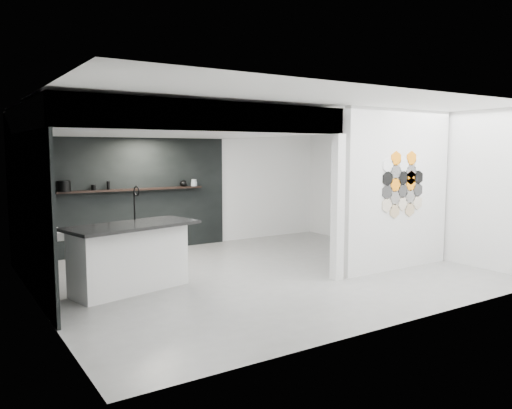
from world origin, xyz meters
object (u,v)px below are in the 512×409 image
(wall_basin, at_px, (47,235))
(kitchen_island, at_px, (130,256))
(partition_panel, at_px, (398,190))
(stockpot, at_px, (64,186))
(glass_bowl, at_px, (194,184))
(glass_vase, at_px, (194,183))
(utensil_cup, at_px, (93,187))
(kettle, at_px, (183,183))
(bottle_dark, at_px, (108,185))

(wall_basin, height_order, kitchen_island, kitchen_island)
(partition_panel, height_order, kitchen_island, partition_panel)
(stockpot, distance_m, glass_bowl, 2.70)
(glass_vase, xyz_separation_m, utensil_cup, (-2.15, 0.00, -0.02))
(glass_bowl, distance_m, glass_vase, 0.03)
(wall_basin, height_order, utensil_cup, utensil_cup)
(partition_panel, xyz_separation_m, stockpot, (-4.78, 3.87, 0.02))
(kettle, relative_size, bottle_dark, 0.93)
(partition_panel, bearing_deg, stockpot, 141.01)
(glass_bowl, bearing_deg, kitchen_island, -131.34)
(partition_panel, distance_m, kitchen_island, 4.67)
(partition_panel, xyz_separation_m, glass_bowl, (-2.08, 3.87, -0.03))
(partition_panel, bearing_deg, utensil_cup, 137.57)
(wall_basin, height_order, glass_vase, glass_vase)
(wall_basin, relative_size, glass_vase, 4.01)
(stockpot, bearing_deg, utensil_cup, 0.00)
(kitchen_island, distance_m, utensil_cup, 2.82)
(kitchen_island, height_order, glass_bowl, kitchen_island)
(partition_panel, height_order, utensil_cup, partition_panel)
(glass_bowl, bearing_deg, kettle, 180.00)
(stockpot, height_order, kettle, stockpot)
(kettle, bearing_deg, bottle_dark, 177.62)
(glass_vase, bearing_deg, bottle_dark, 180.00)
(kitchen_island, distance_m, bottle_dark, 2.87)
(kettle, distance_m, glass_vase, 0.25)
(glass_vase, bearing_deg, utensil_cup, 180.00)
(partition_panel, distance_m, utensil_cup, 5.73)
(partition_panel, relative_size, stockpot, 11.31)
(utensil_cup, bearing_deg, stockpot, 180.00)
(utensil_cup, bearing_deg, kettle, 0.00)
(kitchen_island, xyz_separation_m, glass_vase, (2.36, 2.68, 0.87))
(glass_vase, height_order, bottle_dark, bottle_dark)
(stockpot, xyz_separation_m, glass_vase, (2.70, 0.00, -0.03))
(kettle, bearing_deg, wall_basin, -149.05)
(wall_basin, relative_size, glass_bowl, 4.50)
(wall_basin, xyz_separation_m, utensil_cup, (1.24, 2.07, 0.52))
(stockpot, relative_size, bottle_dark, 1.48)
(kettle, bearing_deg, kitchen_island, -130.57)
(bottle_dark, bearing_deg, kitchen_island, -100.50)
(partition_panel, bearing_deg, bottle_dark, 135.54)
(glass_bowl, height_order, utensil_cup, utensil_cup)
(kitchen_island, distance_m, glass_bowl, 3.67)
(kitchen_island, xyz_separation_m, kettle, (2.11, 2.68, 0.86))
(kitchen_island, distance_m, glass_vase, 3.68)
(kettle, bearing_deg, glass_vase, -2.38)
(stockpot, relative_size, kettle, 1.58)
(partition_panel, xyz_separation_m, wall_basin, (-5.46, 1.80, -0.55))
(stockpot, bearing_deg, glass_vase, 0.00)
(wall_basin, xyz_separation_m, glass_vase, (3.39, 2.07, 0.54))
(utensil_cup, bearing_deg, glass_bowl, 0.00)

